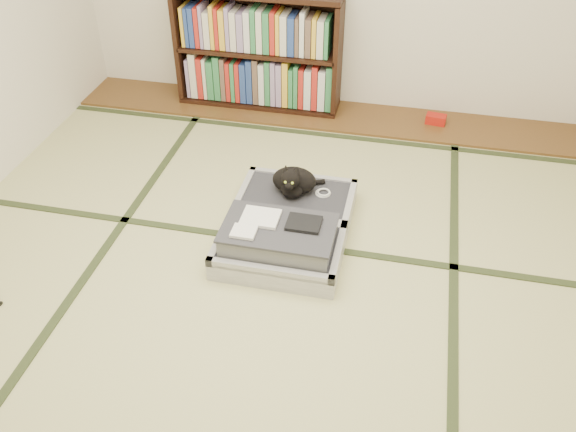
# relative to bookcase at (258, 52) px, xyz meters

# --- Properties ---
(floor) EXTENTS (4.50, 4.50, 0.00)m
(floor) POSITION_rel_bookcase_xyz_m (0.57, -2.07, -0.45)
(floor) COLOR #C8C085
(floor) RESTS_ON ground
(wood_strip) EXTENTS (4.00, 0.50, 0.02)m
(wood_strip) POSITION_rel_bookcase_xyz_m (0.57, -0.07, -0.44)
(wood_strip) COLOR brown
(wood_strip) RESTS_ON ground
(red_item) EXTENTS (0.16, 0.11, 0.07)m
(red_item) POSITION_rel_bookcase_xyz_m (1.41, -0.04, -0.40)
(red_item) COLOR #AF170E
(red_item) RESTS_ON wood_strip
(room_shell) EXTENTS (4.50, 4.50, 4.50)m
(room_shell) POSITION_rel_bookcase_xyz_m (0.57, -2.07, 1.01)
(room_shell) COLOR white
(room_shell) RESTS_ON ground
(tatami_borders) EXTENTS (4.00, 4.50, 0.01)m
(tatami_borders) POSITION_rel_bookcase_xyz_m (0.57, -1.58, -0.45)
(tatami_borders) COLOR #2D381E
(tatami_borders) RESTS_ON ground
(bookcase) EXTENTS (1.28, 0.29, 0.92)m
(bookcase) POSITION_rel_bookcase_xyz_m (0.00, 0.00, 0.00)
(bookcase) COLOR black
(bookcase) RESTS_ON wood_strip
(suitcase) EXTENTS (0.71, 0.94, 0.28)m
(suitcase) POSITION_rel_bookcase_xyz_m (0.59, -1.64, -0.35)
(suitcase) COLOR silver
(suitcase) RESTS_ON floor
(cat) EXTENTS (0.31, 0.32, 0.25)m
(cat) POSITION_rel_bookcase_xyz_m (0.57, -1.35, -0.22)
(cat) COLOR black
(cat) RESTS_ON suitcase
(cable_coil) EXTENTS (0.10, 0.10, 0.02)m
(cable_coil) POSITION_rel_bookcase_xyz_m (0.75, -1.31, -0.31)
(cable_coil) COLOR white
(cable_coil) RESTS_ON suitcase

